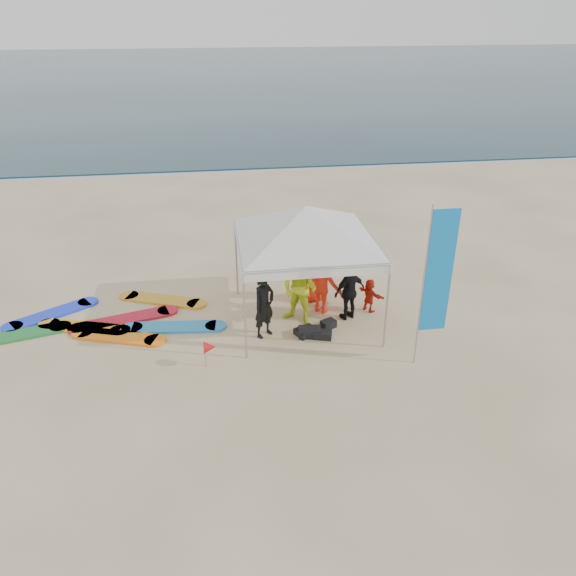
{
  "coord_description": "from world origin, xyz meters",
  "views": [
    {
      "loc": [
        -0.82,
        -9.48,
        7.42
      ],
      "look_at": [
        0.9,
        2.6,
        1.2
      ],
      "focal_mm": 35.0,
      "sensor_mm": 36.0,
      "label": 1
    }
  ],
  "objects_px": {
    "person_seated": "(369,295)",
    "feather_flag": "(437,274)",
    "person_black_a": "(264,305)",
    "surfboard_spread": "(109,322)",
    "person_orange_b": "(314,274)",
    "canopy_tent": "(306,206)",
    "person_yellow": "(300,288)",
    "marker_pennant": "(210,347)",
    "person_orange_a": "(323,282)",
    "person_black_b": "(350,291)"
  },
  "relations": [
    {
      "from": "person_orange_a",
      "to": "surfboard_spread",
      "type": "bearing_deg",
      "value": 36.86
    },
    {
      "from": "person_yellow",
      "to": "person_orange_b",
      "type": "bearing_deg",
      "value": 100.84
    },
    {
      "from": "person_yellow",
      "to": "surfboard_spread",
      "type": "xyz_separation_m",
      "value": [
        -4.91,
        0.63,
        -0.94
      ]
    },
    {
      "from": "person_black_a",
      "to": "surfboard_spread",
      "type": "relative_size",
      "value": 0.3
    },
    {
      "from": "person_black_b",
      "to": "canopy_tent",
      "type": "bearing_deg",
      "value": -30.51
    },
    {
      "from": "person_black_b",
      "to": "canopy_tent",
      "type": "height_order",
      "value": "canopy_tent"
    },
    {
      "from": "feather_flag",
      "to": "person_yellow",
      "type": "bearing_deg",
      "value": 139.95
    },
    {
      "from": "person_seated",
      "to": "canopy_tent",
      "type": "distance_m",
      "value": 3.16
    },
    {
      "from": "person_seated",
      "to": "marker_pennant",
      "type": "distance_m",
      "value": 4.7
    },
    {
      "from": "person_orange_b",
      "to": "canopy_tent",
      "type": "xyz_separation_m",
      "value": [
        -0.42,
        -0.93,
        2.25
      ]
    },
    {
      "from": "person_orange_a",
      "to": "person_yellow",
      "type": "bearing_deg",
      "value": 73.84
    },
    {
      "from": "person_orange_a",
      "to": "marker_pennant",
      "type": "xyz_separation_m",
      "value": [
        -3.01,
        -2.16,
        -0.38
      ]
    },
    {
      "from": "person_orange_a",
      "to": "surfboard_spread",
      "type": "xyz_separation_m",
      "value": [
        -5.6,
        0.13,
        -0.84
      ]
    },
    {
      "from": "person_yellow",
      "to": "person_orange_b",
      "type": "relative_size",
      "value": 1.19
    },
    {
      "from": "person_yellow",
      "to": "surfboard_spread",
      "type": "bearing_deg",
      "value": -148.77
    },
    {
      "from": "person_black_a",
      "to": "person_orange_a",
      "type": "distance_m",
      "value": 1.94
    },
    {
      "from": "person_seated",
      "to": "feather_flag",
      "type": "height_order",
      "value": "feather_flag"
    },
    {
      "from": "person_orange_a",
      "to": "canopy_tent",
      "type": "xyz_separation_m",
      "value": [
        -0.52,
        -0.3,
        2.2
      ]
    },
    {
      "from": "feather_flag",
      "to": "marker_pennant",
      "type": "relative_size",
      "value": 5.98
    },
    {
      "from": "person_black_b",
      "to": "feather_flag",
      "type": "relative_size",
      "value": 0.41
    },
    {
      "from": "canopy_tent",
      "to": "marker_pennant",
      "type": "distance_m",
      "value": 4.03
    },
    {
      "from": "marker_pennant",
      "to": "surfboard_spread",
      "type": "distance_m",
      "value": 3.49
    },
    {
      "from": "person_yellow",
      "to": "person_orange_b",
      "type": "distance_m",
      "value": 1.28
    },
    {
      "from": "person_orange_b",
      "to": "person_seated",
      "type": "relative_size",
      "value": 1.78
    },
    {
      "from": "feather_flag",
      "to": "surfboard_spread",
      "type": "bearing_deg",
      "value": 159.41
    },
    {
      "from": "marker_pennant",
      "to": "surfboard_spread",
      "type": "relative_size",
      "value": 0.11
    },
    {
      "from": "person_black_a",
      "to": "person_yellow",
      "type": "distance_m",
      "value": 1.09
    },
    {
      "from": "person_black_a",
      "to": "feather_flag",
      "type": "relative_size",
      "value": 0.44
    },
    {
      "from": "person_orange_b",
      "to": "marker_pennant",
      "type": "distance_m",
      "value": 4.04
    },
    {
      "from": "person_yellow",
      "to": "person_seated",
      "type": "distance_m",
      "value": 2.04
    },
    {
      "from": "canopy_tent",
      "to": "surfboard_spread",
      "type": "relative_size",
      "value": 0.82
    },
    {
      "from": "person_orange_a",
      "to": "feather_flag",
      "type": "relative_size",
      "value": 0.46
    },
    {
      "from": "person_orange_a",
      "to": "canopy_tent",
      "type": "relative_size",
      "value": 0.37
    },
    {
      "from": "person_orange_a",
      "to": "marker_pennant",
      "type": "distance_m",
      "value": 3.72
    },
    {
      "from": "person_orange_b",
      "to": "feather_flag",
      "type": "relative_size",
      "value": 0.43
    },
    {
      "from": "person_black_a",
      "to": "person_yellow",
      "type": "xyz_separation_m",
      "value": [
        0.96,
        0.51,
        0.14
      ]
    },
    {
      "from": "person_black_a",
      "to": "person_orange_b",
      "type": "xyz_separation_m",
      "value": [
        1.55,
        1.64,
        -0.02
      ]
    },
    {
      "from": "person_orange_a",
      "to": "person_black_b",
      "type": "xyz_separation_m",
      "value": [
        0.62,
        -0.47,
        -0.09
      ]
    },
    {
      "from": "person_black_a",
      "to": "person_orange_b",
      "type": "distance_m",
      "value": 2.26
    },
    {
      "from": "person_yellow",
      "to": "marker_pennant",
      "type": "relative_size",
      "value": 3.07
    },
    {
      "from": "feather_flag",
      "to": "marker_pennant",
      "type": "xyz_separation_m",
      "value": [
        -4.93,
        0.53,
        -1.75
      ]
    },
    {
      "from": "person_black_b",
      "to": "canopy_tent",
      "type": "distance_m",
      "value": 2.57
    },
    {
      "from": "person_orange_a",
      "to": "person_orange_b",
      "type": "xyz_separation_m",
      "value": [
        -0.1,
        0.63,
        -0.05
      ]
    },
    {
      "from": "person_yellow",
      "to": "feather_flag",
      "type": "bearing_deg",
      "value": -1.52
    },
    {
      "from": "surfboard_spread",
      "to": "marker_pennant",
      "type": "bearing_deg",
      "value": -41.47
    },
    {
      "from": "person_seated",
      "to": "marker_pennant",
      "type": "xyz_separation_m",
      "value": [
        -4.26,
        -2.0,
        0.03
      ]
    },
    {
      "from": "person_black_a",
      "to": "feather_flag",
      "type": "height_order",
      "value": "feather_flag"
    },
    {
      "from": "person_orange_a",
      "to": "surfboard_spread",
      "type": "distance_m",
      "value": 5.67
    },
    {
      "from": "canopy_tent",
      "to": "person_orange_b",
      "type": "bearing_deg",
      "value": 65.74
    },
    {
      "from": "canopy_tent",
      "to": "feather_flag",
      "type": "bearing_deg",
      "value": -44.39
    }
  ]
}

